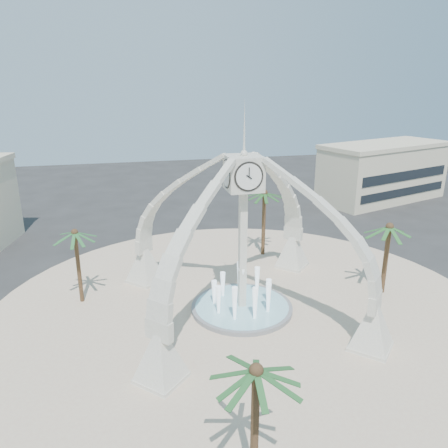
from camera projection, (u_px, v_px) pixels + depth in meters
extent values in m
plane|color=#282828|center=(242.00, 310.00, 34.69)|extent=(140.00, 140.00, 0.00)
cylinder|color=beige|center=(242.00, 310.00, 34.68)|extent=(40.00, 40.00, 0.06)
cube|color=silver|center=(243.00, 253.00, 33.16)|extent=(0.55, 0.55, 9.80)
cube|color=silver|center=(244.00, 173.00, 31.24)|extent=(2.50, 2.50, 2.50)
cone|color=silver|center=(244.00, 127.00, 30.23)|extent=(0.20, 0.20, 4.00)
cylinder|color=white|center=(249.00, 177.00, 30.05)|extent=(1.84, 0.04, 1.84)
pyramid|color=silver|center=(292.00, 251.00, 42.29)|extent=(3.80, 3.80, 3.20)
pyramid|color=silver|center=(145.00, 265.00, 39.15)|extent=(3.80, 3.80, 3.20)
pyramid|color=silver|center=(160.00, 357.00, 26.09)|extent=(3.80, 3.80, 3.20)
pyramid|color=silver|center=(372.00, 328.00, 29.23)|extent=(3.80, 3.80, 3.20)
cylinder|color=gray|center=(242.00, 308.00, 34.63)|extent=(8.00, 8.00, 0.40)
cylinder|color=#96D4DF|center=(242.00, 305.00, 34.56)|extent=(7.40, 7.40, 0.04)
cone|color=white|center=(242.00, 287.00, 34.06)|extent=(0.60, 0.60, 3.20)
cube|color=beige|center=(383.00, 174.00, 65.97)|extent=(21.49, 13.79, 8.00)
cube|color=beige|center=(386.00, 145.00, 64.63)|extent=(21.87, 14.17, 0.60)
cylinder|color=brown|center=(386.00, 260.00, 36.63)|extent=(0.40, 0.40, 6.09)
cylinder|color=brown|center=(79.00, 267.00, 35.05)|extent=(0.33, 0.33, 6.18)
cylinder|color=brown|center=(264.00, 224.00, 44.75)|extent=(0.39, 0.39, 6.77)
cylinder|color=brown|center=(255.00, 427.00, 18.91)|extent=(0.38, 0.38, 6.06)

